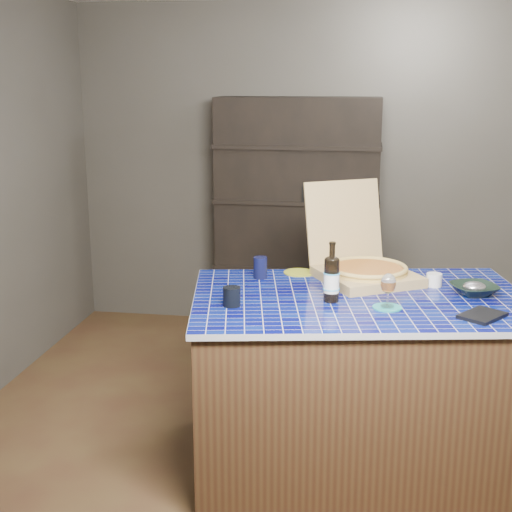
% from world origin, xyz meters
% --- Properties ---
extents(room, '(3.50, 3.50, 3.50)m').
position_xyz_m(room, '(0.00, 0.00, 1.25)').
color(room, brown).
rests_on(room, ground).
extents(shelving_unit, '(1.20, 0.41, 1.80)m').
position_xyz_m(shelving_unit, '(0.00, 1.53, 0.90)').
color(shelving_unit, black).
rests_on(shelving_unit, floor).
extents(kitchen_island, '(1.79, 1.31, 0.90)m').
position_xyz_m(kitchen_island, '(0.51, -0.38, 0.45)').
color(kitchen_island, '#442F1A').
rests_on(kitchen_island, floor).
extents(pizza_box, '(0.67, 0.70, 0.49)m').
position_xyz_m(pizza_box, '(0.52, -0.08, 0.97)').
color(pizza_box, '#A18953').
rests_on(pizza_box, kitchen_island).
extents(mead_bottle, '(0.08, 0.08, 0.29)m').
position_xyz_m(mead_bottle, '(0.37, -0.48, 1.01)').
color(mead_bottle, black).
rests_on(mead_bottle, kitchen_island).
extents(teal_trivet, '(0.14, 0.14, 0.01)m').
position_xyz_m(teal_trivet, '(0.63, -0.54, 0.90)').
color(teal_trivet, teal).
rests_on(teal_trivet, kitchen_island).
extents(wine_glass, '(0.07, 0.07, 0.16)m').
position_xyz_m(wine_glass, '(0.63, -0.54, 1.01)').
color(wine_glass, white).
rests_on(wine_glass, teal_trivet).
extents(tumbler, '(0.08, 0.08, 0.09)m').
position_xyz_m(tumbler, '(-0.09, -0.62, 0.94)').
color(tumbler, black).
rests_on(tumbler, kitchen_island).
extents(dvd_case, '(0.24, 0.25, 0.02)m').
position_xyz_m(dvd_case, '(1.05, -0.61, 0.90)').
color(dvd_case, black).
rests_on(dvd_case, kitchen_island).
extents(bowl, '(0.28, 0.28, 0.05)m').
position_xyz_m(bowl, '(1.06, -0.26, 0.92)').
color(bowl, black).
rests_on(bowl, kitchen_island).
extents(foil_contents, '(0.12, 0.10, 0.05)m').
position_xyz_m(foil_contents, '(1.06, -0.26, 0.94)').
color(foil_contents, silver).
rests_on(foil_contents, bowl).
extents(white_jar, '(0.08, 0.08, 0.07)m').
position_xyz_m(white_jar, '(0.87, -0.14, 0.93)').
color(white_jar, white).
rests_on(white_jar, kitchen_island).
extents(navy_cup, '(0.07, 0.07, 0.11)m').
position_xyz_m(navy_cup, '(-0.03, -0.13, 0.95)').
color(navy_cup, black).
rests_on(navy_cup, kitchen_island).
extents(green_trivet, '(0.17, 0.17, 0.01)m').
position_xyz_m(green_trivet, '(0.17, 0.01, 0.90)').
color(green_trivet, '#939A21').
rests_on(green_trivet, kitchen_island).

